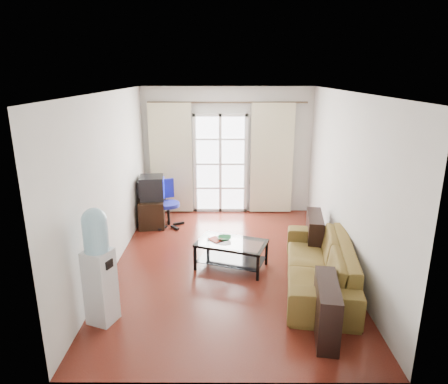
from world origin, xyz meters
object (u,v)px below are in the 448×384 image
object	(u,v)px
coffee_table	(231,251)
tv_stand	(152,212)
sofa	(319,264)
crt_tv	(151,188)
task_chair	(168,213)
water_cooler	(98,264)

from	to	relation	value
coffee_table	tv_stand	world-z (taller)	tv_stand
sofa	crt_tv	distance (m)	3.75
coffee_table	crt_tv	bearing A→B (deg)	129.98
task_chair	water_cooler	bearing A→B (deg)	-120.67
tv_stand	task_chair	bearing A→B (deg)	-19.11
tv_stand	water_cooler	size ratio (longest dim) A/B	0.50
tv_stand	water_cooler	world-z (taller)	water_cooler
coffee_table	task_chair	bearing A→B (deg)	124.77
water_cooler	sofa	bearing A→B (deg)	38.60
coffee_table	crt_tv	size ratio (longest dim) A/B	2.16
coffee_table	task_chair	xyz separation A→B (m)	(-1.24, 1.79, -0.00)
sofa	crt_tv	xyz separation A→B (m)	(-2.83, 2.42, 0.44)
task_chair	coffee_table	bearing A→B (deg)	-79.33
water_cooler	crt_tv	bearing A→B (deg)	110.71
tv_stand	water_cooler	distance (m)	3.32
crt_tv	task_chair	size ratio (longest dim) A/B	0.60
crt_tv	water_cooler	size ratio (longest dim) A/B	0.38
coffee_table	crt_tv	xyz separation A→B (m)	(-1.58, 1.88, 0.49)
tv_stand	sofa	bearing A→B (deg)	-47.60
coffee_table	tv_stand	size ratio (longest dim) A/B	1.63
task_chair	water_cooler	xyz separation A→B (m)	(-0.37, -3.22, 0.50)
tv_stand	crt_tv	world-z (taller)	crt_tv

